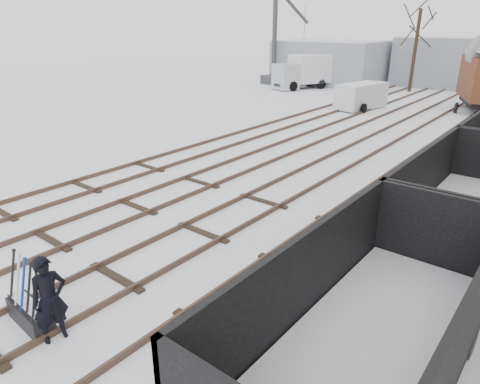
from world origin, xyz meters
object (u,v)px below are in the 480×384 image
Objects in this scene: panel_van at (361,96)px; lorry at (308,71)px; worker at (50,299)px; ground_frame at (30,313)px; freight_wagon_a at (368,345)px; crane at (275,58)px.

lorry is at bearing 152.14° from panel_van.
lorry reaches higher than worker.
ground_frame is 6.49m from freight_wagon_a.
ground_frame is 0.97m from worker.
crane is (-23.00, 31.11, 1.48)m from freight_wagon_a.
freight_wagon_a is 38.72m from crane.
freight_wagon_a reaches higher than ground_frame.
panel_van is (8.19, -6.59, -0.62)m from lorry.
crane is (-17.82, 33.54, 1.58)m from worker.
ground_frame is at bearing -44.85° from lorry.
freight_wagon_a is 25.86m from panel_van.
lorry is at bearing 1.20° from crane.
ground_frame is 37.79m from crane.
worker is (0.75, 0.10, 0.60)m from ground_frame.
lorry is 4.44m from crane.
worker is 0.28× the size of freight_wagon_a.
lorry is (-13.57, 32.64, 0.66)m from worker.
lorry is 1.62× the size of panel_van.
worker reaches higher than ground_frame.
ground_frame is 0.22× the size of lorry.
lorry is at bearing 121.83° from freight_wagon_a.
freight_wagon_a reaches higher than panel_van.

